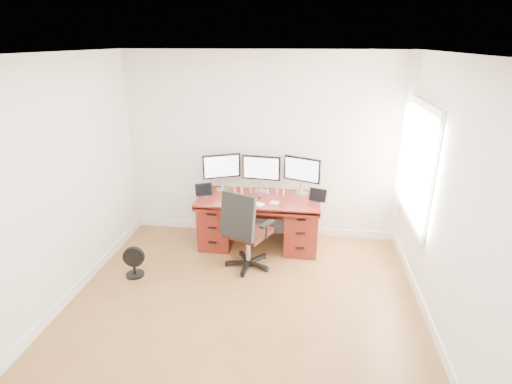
# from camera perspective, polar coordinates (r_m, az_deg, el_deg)

# --- Properties ---
(ground) EXTENTS (4.50, 4.50, 0.00)m
(ground) POSITION_cam_1_polar(r_m,az_deg,el_deg) (4.41, -2.74, -18.76)
(ground) COLOR brown
(ground) RESTS_ON ground
(back_wall) EXTENTS (4.00, 0.10, 2.70)m
(back_wall) POSITION_cam_1_polar(r_m,az_deg,el_deg) (5.81, 0.99, 6.32)
(back_wall) COLOR white
(back_wall) RESTS_ON ground
(right_wall) EXTENTS (0.10, 4.50, 2.70)m
(right_wall) POSITION_cam_1_polar(r_m,az_deg,el_deg) (3.97, 26.90, -3.03)
(right_wall) COLOR white
(right_wall) RESTS_ON ground
(desk) EXTENTS (1.70, 0.80, 0.75)m
(desk) POSITION_cam_1_polar(r_m,az_deg,el_deg) (5.73, 0.44, -3.95)
(desk) COLOR #5F1913
(desk) RESTS_ON ground
(office_chair) EXTENTS (0.76, 0.76, 1.09)m
(office_chair) POSITION_cam_1_polar(r_m,az_deg,el_deg) (5.19, -1.44, -7.31)
(office_chair) COLOR black
(office_chair) RESTS_ON ground
(floor_fan) EXTENTS (0.27, 0.23, 0.39)m
(floor_fan) POSITION_cam_1_polar(r_m,az_deg,el_deg) (5.33, -17.07, -9.59)
(floor_fan) COLOR black
(floor_fan) RESTS_ON ground
(monitor_left) EXTENTS (0.52, 0.26, 0.53)m
(monitor_left) POSITION_cam_1_polar(r_m,az_deg,el_deg) (5.80, -4.94, 3.51)
(monitor_left) COLOR silver
(monitor_left) RESTS_ON desk
(monitor_center) EXTENTS (0.55, 0.16, 0.53)m
(monitor_center) POSITION_cam_1_polar(r_m,az_deg,el_deg) (5.71, 0.76, 3.29)
(monitor_center) COLOR silver
(monitor_center) RESTS_ON desk
(monitor_right) EXTENTS (0.52, 0.24, 0.53)m
(monitor_right) POSITION_cam_1_polar(r_m,az_deg,el_deg) (5.67, 6.59, 3.04)
(monitor_right) COLOR silver
(monitor_right) RESTS_ON desk
(tablet_left) EXTENTS (0.25, 0.16, 0.19)m
(tablet_left) POSITION_cam_1_polar(r_m,az_deg,el_deg) (5.64, -7.49, 0.18)
(tablet_left) COLOR silver
(tablet_left) RESTS_ON desk
(tablet_right) EXTENTS (0.25, 0.14, 0.19)m
(tablet_right) POSITION_cam_1_polar(r_m,az_deg,el_deg) (5.46, 8.80, -0.60)
(tablet_right) COLOR silver
(tablet_right) RESTS_ON desk
(keyboard) EXTENTS (0.29, 0.21, 0.01)m
(keyboard) POSITION_cam_1_polar(r_m,az_deg,el_deg) (5.36, -0.27, -1.63)
(keyboard) COLOR white
(keyboard) RESTS_ON desk
(trackpad) EXTENTS (0.14, 0.14, 0.01)m
(trackpad) POSITION_cam_1_polar(r_m,az_deg,el_deg) (5.39, 2.65, -1.54)
(trackpad) COLOR #B5B8BD
(trackpad) RESTS_ON desk
(drawing_tablet) EXTENTS (0.25, 0.19, 0.01)m
(drawing_tablet) POSITION_cam_1_polar(r_m,az_deg,el_deg) (5.42, -2.61, -1.42)
(drawing_tablet) COLOR black
(drawing_tablet) RESTS_ON desk
(phone) EXTENTS (0.14, 0.08, 0.01)m
(phone) POSITION_cam_1_polar(r_m,az_deg,el_deg) (5.58, 0.07, -0.74)
(phone) COLOR black
(phone) RESTS_ON desk
(figurine_brown) EXTENTS (0.03, 0.03, 0.09)m
(figurine_brown) POSITION_cam_1_polar(r_m,az_deg,el_deg) (5.74, -3.08, 0.34)
(figurine_brown) COLOR #8D5B49
(figurine_brown) RESTS_ON desk
(figurine_yellow) EXTENTS (0.03, 0.03, 0.09)m
(figurine_yellow) POSITION_cam_1_polar(r_m,az_deg,el_deg) (5.73, -2.07, 0.29)
(figurine_yellow) COLOR tan
(figurine_yellow) RESTS_ON desk
(figurine_pink) EXTENTS (0.03, 0.03, 0.09)m
(figurine_pink) POSITION_cam_1_polar(r_m,az_deg,el_deg) (5.71, -0.76, 0.23)
(figurine_pink) COLOR #E36D86
(figurine_pink) RESTS_ON desk
(figurine_blue) EXTENTS (0.03, 0.03, 0.09)m
(figurine_blue) POSITION_cam_1_polar(r_m,az_deg,el_deg) (5.68, 1.65, 0.11)
(figurine_blue) COLOR #6382E0
(figurine_blue) RESTS_ON desk
(figurine_purple) EXTENTS (0.03, 0.03, 0.09)m
(figurine_purple) POSITION_cam_1_polar(r_m,az_deg,el_deg) (5.67, 3.03, 0.05)
(figurine_purple) COLOR #7E62D4
(figurine_purple) RESTS_ON desk
(figurine_orange) EXTENTS (0.03, 0.03, 0.09)m
(figurine_orange) POSITION_cam_1_polar(r_m,az_deg,el_deg) (5.66, 3.95, 0.01)
(figurine_orange) COLOR #FF7B49
(figurine_orange) RESTS_ON desk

